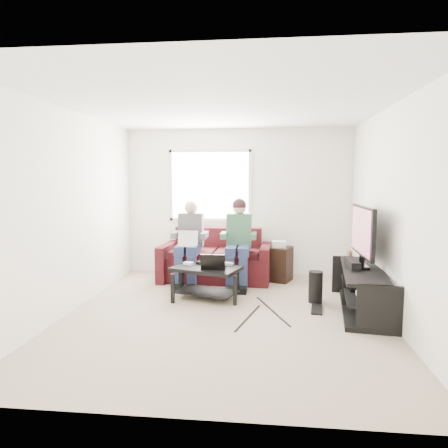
# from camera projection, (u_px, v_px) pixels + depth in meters

# --- Properties ---
(floor) EXTENTS (4.50, 4.50, 0.00)m
(floor) POSITION_uv_depth(u_px,v_px,m) (225.00, 314.00, 5.08)
(floor) COLOR tan
(floor) RESTS_ON ground
(ceiling) EXTENTS (4.50, 4.50, 0.00)m
(ceiling) POSITION_uv_depth(u_px,v_px,m) (225.00, 105.00, 4.79)
(ceiling) COLOR white
(ceiling) RESTS_ON wall_back
(wall_back) EXTENTS (4.50, 0.00, 4.50)m
(wall_back) POSITION_uv_depth(u_px,v_px,m) (238.00, 202.00, 7.16)
(wall_back) COLOR white
(wall_back) RESTS_ON floor
(wall_front) EXTENTS (4.50, 0.00, 4.50)m
(wall_front) POSITION_uv_depth(u_px,v_px,m) (191.00, 241.00, 2.71)
(wall_front) COLOR white
(wall_front) RESTS_ON floor
(wall_left) EXTENTS (0.00, 4.50, 4.50)m
(wall_left) POSITION_uv_depth(u_px,v_px,m) (71.00, 211.00, 5.15)
(wall_left) COLOR white
(wall_left) RESTS_ON floor
(wall_right) EXTENTS (0.00, 4.50, 4.50)m
(wall_right) POSITION_uv_depth(u_px,v_px,m) (393.00, 214.00, 4.73)
(wall_right) COLOR white
(wall_right) RESTS_ON floor
(window) EXTENTS (1.48, 0.04, 1.28)m
(window) POSITION_uv_depth(u_px,v_px,m) (210.00, 186.00, 7.16)
(window) COLOR white
(window) RESTS_ON wall_back
(sofa) EXTENTS (1.88, 0.96, 0.86)m
(sofa) POSITION_uv_depth(u_px,v_px,m) (216.00, 261.00, 6.83)
(sofa) COLOR #451311
(sofa) RESTS_ON floor
(person_left) EXTENTS (0.40, 0.71, 1.36)m
(person_left) POSITION_uv_depth(u_px,v_px,m) (189.00, 239.00, 6.50)
(person_left) COLOR navy
(person_left) RESTS_ON sofa
(person_right) EXTENTS (0.40, 0.71, 1.40)m
(person_right) POSITION_uv_depth(u_px,v_px,m) (238.00, 236.00, 6.43)
(person_right) COLOR navy
(person_right) RESTS_ON sofa
(laptop_silver) EXTENTS (0.35, 0.27, 0.24)m
(laptop_silver) POSITION_uv_depth(u_px,v_px,m) (187.00, 242.00, 6.30)
(laptop_silver) COLOR silver
(laptop_silver) RESTS_ON person_left
(coffee_table) EXTENTS (1.06, 0.83, 0.46)m
(coffee_table) POSITION_uv_depth(u_px,v_px,m) (206.00, 275.00, 5.72)
(coffee_table) COLOR black
(coffee_table) RESTS_ON floor
(laptop_black) EXTENTS (0.39, 0.32, 0.24)m
(laptop_black) POSITION_uv_depth(u_px,v_px,m) (214.00, 260.00, 5.60)
(laptop_black) COLOR black
(laptop_black) RESTS_ON coffee_table
(controller_a) EXTENTS (0.17, 0.14, 0.04)m
(controller_a) POSITION_uv_depth(u_px,v_px,m) (189.00, 263.00, 5.85)
(controller_a) COLOR silver
(controller_a) RESTS_ON coffee_table
(controller_b) EXTENTS (0.16, 0.13, 0.04)m
(controller_b) POSITION_uv_depth(u_px,v_px,m) (201.00, 263.00, 5.89)
(controller_b) COLOR black
(controller_b) RESTS_ON coffee_table
(controller_c) EXTENTS (0.16, 0.13, 0.04)m
(controller_c) POSITION_uv_depth(u_px,v_px,m) (228.00, 264.00, 5.82)
(controller_c) COLOR gray
(controller_c) RESTS_ON coffee_table
(tv_stand) EXTENTS (0.73, 1.75, 0.56)m
(tv_stand) POSITION_uv_depth(u_px,v_px,m) (362.00, 292.00, 5.20)
(tv_stand) COLOR black
(tv_stand) RESTS_ON floor
(tv) EXTENTS (0.12, 1.10, 0.81)m
(tv) POSITION_uv_depth(u_px,v_px,m) (363.00, 233.00, 5.22)
(tv) COLOR black
(tv) RESTS_ON tv_stand
(soundbar) EXTENTS (0.12, 0.50, 0.10)m
(soundbar) POSITION_uv_depth(u_px,v_px,m) (352.00, 263.00, 5.28)
(soundbar) COLOR black
(soundbar) RESTS_ON tv_stand
(drink_cup) EXTENTS (0.08, 0.08, 0.12)m
(drink_cup) POSITION_uv_depth(u_px,v_px,m) (349.00, 255.00, 5.79)
(drink_cup) COLOR #9A6642
(drink_cup) RESTS_ON tv_stand
(console_white) EXTENTS (0.30, 0.22, 0.06)m
(console_white) POSITION_uv_depth(u_px,v_px,m) (370.00, 295.00, 4.80)
(console_white) COLOR silver
(console_white) RESTS_ON tv_stand
(console_grey) EXTENTS (0.34, 0.26, 0.08)m
(console_grey) POSITION_uv_depth(u_px,v_px,m) (357.00, 280.00, 5.49)
(console_grey) COLOR gray
(console_grey) RESTS_ON tv_stand
(console_black) EXTENTS (0.38, 0.30, 0.07)m
(console_black) POSITION_uv_depth(u_px,v_px,m) (363.00, 287.00, 5.15)
(console_black) COLOR black
(console_black) RESTS_ON tv_stand
(subwoofer) EXTENTS (0.19, 0.19, 0.44)m
(subwoofer) POSITION_uv_depth(u_px,v_px,m) (316.00, 287.00, 5.55)
(subwoofer) COLOR black
(subwoofer) RESTS_ON floor
(keyboard_floor) EXTENTS (0.20, 0.44, 0.02)m
(keyboard_floor) POSITION_uv_depth(u_px,v_px,m) (317.00, 309.00, 5.25)
(keyboard_floor) COLOR black
(keyboard_floor) RESTS_ON floor
(end_table) EXTENTS (0.39, 0.39, 0.68)m
(end_table) POSITION_uv_depth(u_px,v_px,m) (279.00, 263.00, 6.74)
(end_table) COLOR black
(end_table) RESTS_ON floor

